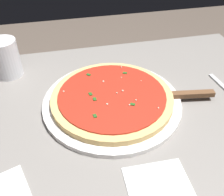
% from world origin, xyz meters
% --- Properties ---
extents(restaurant_table, '(1.04, 0.72, 0.76)m').
position_xyz_m(restaurant_table, '(0.00, 0.00, 0.61)').
color(restaurant_table, black).
rests_on(restaurant_table, ground_plane).
extents(serving_plate, '(0.36, 0.36, 0.01)m').
position_xyz_m(serving_plate, '(-0.01, -0.04, 0.76)').
color(serving_plate, white).
rests_on(serving_plate, restaurant_table).
extents(pizza, '(0.32, 0.32, 0.02)m').
position_xyz_m(pizza, '(-0.01, -0.04, 0.78)').
color(pizza, '#DBB26B').
rests_on(pizza, serving_plate).
extents(pizza_server, '(0.22, 0.08, 0.01)m').
position_xyz_m(pizza_server, '(-0.18, -0.01, 0.78)').
color(pizza_server, silver).
rests_on(pizza_server, serving_plate).
extents(cup_tall_drink, '(0.08, 0.08, 0.11)m').
position_xyz_m(cup_tall_drink, '(0.27, -0.25, 0.81)').
color(cup_tall_drink, silver).
rests_on(cup_tall_drink, restaurant_table).
extents(napkin_loose_left, '(0.13, 0.12, 0.00)m').
position_xyz_m(napkin_loose_left, '(-0.05, 0.23, 0.76)').
color(napkin_loose_left, white).
rests_on(napkin_loose_left, restaurant_table).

